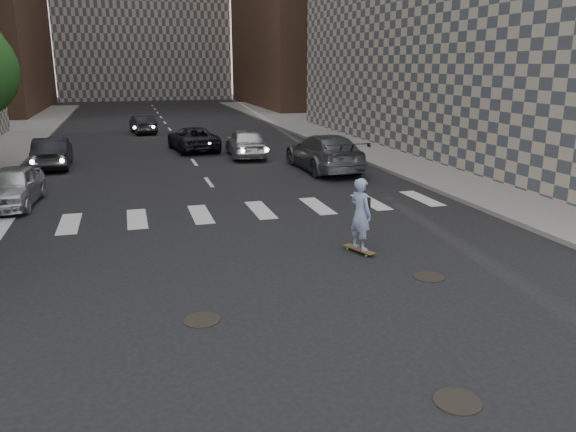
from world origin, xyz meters
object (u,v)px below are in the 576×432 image
at_px(skateboarder, 360,214).
at_px(traffic_car_a, 53,153).
at_px(traffic_car_d, 246,142).
at_px(traffic_car_e, 143,124).
at_px(traffic_car_b, 324,152).
at_px(traffic_car_c, 193,139).
at_px(silver_sedan, 12,186).

xyz_separation_m(skateboarder, traffic_car_a, (-8.95, 15.36, -0.33)).
relative_size(traffic_car_d, traffic_car_e, 1.14).
xyz_separation_m(traffic_car_b, traffic_car_c, (-5.04, 7.75, -0.16)).
distance_m(traffic_car_a, traffic_car_e, 13.38).
xyz_separation_m(skateboarder, traffic_car_e, (-4.43, 27.95, -0.39)).
distance_m(traffic_car_a, traffic_car_d, 9.34).
bearing_deg(traffic_car_e, traffic_car_c, 97.37).
distance_m(skateboarder, silver_sedan, 12.30).
relative_size(silver_sedan, traffic_car_a, 0.93).
bearing_deg(silver_sedan, traffic_car_e, 80.45).
distance_m(skateboarder, traffic_car_a, 17.78).
bearing_deg(traffic_car_b, silver_sedan, 13.61).
height_order(silver_sedan, traffic_car_b, traffic_car_b).
bearing_deg(silver_sedan, traffic_car_d, 43.94).
relative_size(silver_sedan, traffic_car_c, 0.84).
height_order(silver_sedan, traffic_car_a, traffic_car_a).
distance_m(traffic_car_b, traffic_car_e, 18.33).
bearing_deg(traffic_car_a, traffic_car_c, -153.95).
relative_size(traffic_car_c, traffic_car_d, 1.06).
bearing_deg(traffic_car_d, traffic_car_b, 122.89).
bearing_deg(traffic_car_a, skateboarder, 118.92).
relative_size(skateboarder, traffic_car_e, 0.51).
distance_m(skateboarder, traffic_car_c, 19.06).
distance_m(traffic_car_c, traffic_car_d, 3.83).
bearing_deg(traffic_car_d, traffic_car_e, -64.44).
xyz_separation_m(traffic_car_a, traffic_car_d, (9.32, 0.59, 0.05)).
distance_m(silver_sedan, traffic_car_d, 12.72).
bearing_deg(traffic_car_a, silver_sedan, 84.86).
height_order(traffic_car_a, traffic_car_b, traffic_car_b).
height_order(traffic_car_a, traffic_car_d, traffic_car_d).
bearing_deg(traffic_car_a, traffic_car_d, -177.67).
height_order(traffic_car_c, traffic_car_d, traffic_car_d).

